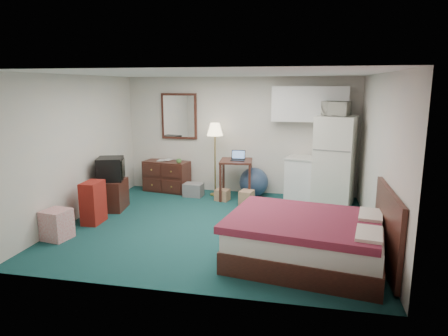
% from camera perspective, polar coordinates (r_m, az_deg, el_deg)
% --- Properties ---
extents(floor, '(5.00, 4.50, 0.01)m').
position_cam_1_polar(floor, '(6.80, -0.97, -8.22)').
color(floor, '#132F2E').
rests_on(floor, ground).
extents(ceiling, '(5.00, 4.50, 0.01)m').
position_cam_1_polar(ceiling, '(6.39, -1.05, 13.34)').
color(ceiling, silver).
rests_on(ceiling, walls).
extents(walls, '(5.01, 4.51, 2.50)m').
position_cam_1_polar(walls, '(6.48, -1.01, 2.22)').
color(walls, silver).
rests_on(walls, floor).
extents(mirror, '(0.80, 0.06, 1.00)m').
position_cam_1_polar(mirror, '(8.92, -6.42, 7.36)').
color(mirror, white).
rests_on(mirror, walls).
extents(upper_cabinets, '(1.50, 0.35, 0.70)m').
position_cam_1_polar(upper_cabinets, '(8.32, 12.11, 8.93)').
color(upper_cabinets, white).
rests_on(upper_cabinets, walls).
extents(headboard, '(0.06, 1.56, 1.00)m').
position_cam_1_polar(headboard, '(5.48, 22.32, -8.04)').
color(headboard, black).
rests_on(headboard, walls).
extents(dresser, '(1.06, 0.62, 0.68)m').
position_cam_1_polar(dresser, '(8.97, -8.18, -1.15)').
color(dresser, black).
rests_on(dresser, floor).
extents(floor_lamp, '(0.39, 0.39, 1.55)m').
position_cam_1_polar(floor_lamp, '(8.47, -1.28, 1.22)').
color(floor_lamp, gold).
rests_on(floor_lamp, floor).
extents(desk, '(0.71, 0.71, 0.82)m').
position_cam_1_polar(desk, '(8.26, 1.73, -1.64)').
color(desk, black).
rests_on(desk, floor).
extents(exercise_ball, '(0.62, 0.62, 0.62)m').
position_cam_1_polar(exercise_ball, '(8.49, 4.28, -2.01)').
color(exercise_ball, navy).
rests_on(exercise_ball, floor).
extents(kitchen_counter, '(0.92, 0.79, 0.85)m').
position_cam_1_polar(kitchen_counter, '(8.36, 11.77, -1.59)').
color(kitchen_counter, white).
rests_on(kitchen_counter, floor).
extents(fridge, '(0.88, 0.88, 1.75)m').
position_cam_1_polar(fridge, '(8.06, 15.50, 0.97)').
color(fridge, white).
rests_on(fridge, floor).
extents(bed, '(2.16, 1.81, 0.62)m').
position_cam_1_polar(bed, '(5.46, 11.62, -10.13)').
color(bed, maroon).
rests_on(bed, floor).
extents(tv_stand, '(0.65, 0.69, 0.57)m').
position_cam_1_polar(tv_stand, '(7.90, -16.01, -3.67)').
color(tv_stand, black).
rests_on(tv_stand, floor).
extents(suitcase, '(0.29, 0.45, 0.72)m').
position_cam_1_polar(suitcase, '(7.18, -18.20, -4.70)').
color(suitcase, maroon).
rests_on(suitcase, floor).
extents(retail_box, '(0.43, 0.43, 0.46)m').
position_cam_1_polar(retail_box, '(6.68, -22.78, -7.45)').
color(retail_box, silver).
rests_on(retail_box, floor).
extents(file_bin, '(0.42, 0.32, 0.28)m').
position_cam_1_polar(file_bin, '(8.52, -4.38, -3.12)').
color(file_bin, slate).
rests_on(file_bin, floor).
extents(cardboard_box_a, '(0.31, 0.28, 0.23)m').
position_cam_1_polar(cardboard_box_a, '(8.20, -0.25, -3.86)').
color(cardboard_box_a, '#A26E4A').
rests_on(cardboard_box_a, floor).
extents(cardboard_box_b, '(0.30, 0.33, 0.29)m').
position_cam_1_polar(cardboard_box_b, '(7.89, 3.24, -4.28)').
color(cardboard_box_b, '#A26E4A').
rests_on(cardboard_box_b, floor).
extents(laptop, '(0.29, 0.24, 0.19)m').
position_cam_1_polar(laptop, '(8.11, 1.98, 1.75)').
color(laptop, black).
rests_on(laptop, desk).
extents(crt_tv, '(0.60, 0.62, 0.43)m').
position_cam_1_polar(crt_tv, '(7.78, -15.92, -0.12)').
color(crt_tv, black).
rests_on(crt_tv, tv_stand).
extents(microwave, '(0.56, 0.43, 0.34)m').
position_cam_1_polar(microwave, '(7.97, 15.73, 8.40)').
color(microwave, white).
rests_on(microwave, fridge).
extents(book_a, '(0.15, 0.02, 0.21)m').
position_cam_1_polar(book_a, '(8.98, -9.40, 1.71)').
color(book_a, '#A26E4A').
rests_on(book_a, dresser).
extents(book_b, '(0.17, 0.06, 0.23)m').
position_cam_1_polar(book_b, '(9.01, -8.50, 1.85)').
color(book_b, '#A26E4A').
rests_on(book_b, dresser).
extents(mug, '(0.14, 0.13, 0.11)m').
position_cam_1_polar(mug, '(8.62, -6.46, 1.07)').
color(mug, '#4F833E').
rests_on(mug, dresser).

